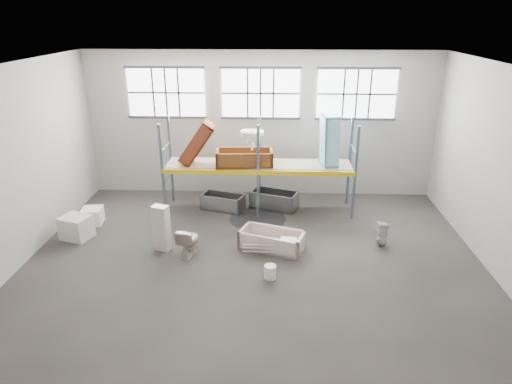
# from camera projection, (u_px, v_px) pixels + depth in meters

# --- Properties ---
(floor) EXTENTS (12.00, 10.00, 0.10)m
(floor) POSITION_uv_depth(u_px,v_px,m) (253.00, 264.00, 11.91)
(floor) COLOR #4C4540
(floor) RESTS_ON ground
(ceiling) EXTENTS (12.00, 10.00, 0.10)m
(ceiling) POSITION_uv_depth(u_px,v_px,m) (253.00, 64.00, 10.03)
(ceiling) COLOR silver
(ceiling) RESTS_ON ground
(wall_back) EXTENTS (12.00, 0.10, 5.00)m
(wall_back) POSITION_uv_depth(u_px,v_px,m) (261.00, 125.00, 15.66)
(wall_back) COLOR #A29F97
(wall_back) RESTS_ON ground
(wall_front) EXTENTS (12.00, 0.10, 5.00)m
(wall_front) POSITION_uv_depth(u_px,v_px,m) (235.00, 293.00, 6.28)
(wall_front) COLOR #A29E95
(wall_front) RESTS_ON ground
(wall_left) EXTENTS (0.10, 10.00, 5.00)m
(wall_left) POSITION_uv_depth(u_px,v_px,m) (10.00, 169.00, 11.22)
(wall_left) COLOR #B4B0A6
(wall_left) RESTS_ON ground
(wall_right) EXTENTS (0.10, 10.00, 5.00)m
(wall_right) POSITION_uv_depth(u_px,v_px,m) (508.00, 177.00, 10.72)
(wall_right) COLOR #9F9B94
(wall_right) RESTS_ON ground
(window_left) EXTENTS (2.60, 0.04, 1.60)m
(window_left) POSITION_uv_depth(u_px,v_px,m) (166.00, 93.00, 15.28)
(window_left) COLOR white
(window_left) RESTS_ON wall_back
(window_mid) EXTENTS (2.60, 0.04, 1.60)m
(window_mid) POSITION_uv_depth(u_px,v_px,m) (261.00, 93.00, 15.15)
(window_mid) COLOR white
(window_mid) RESTS_ON wall_back
(window_right) EXTENTS (2.60, 0.04, 1.60)m
(window_right) POSITION_uv_depth(u_px,v_px,m) (357.00, 94.00, 15.01)
(window_right) COLOR white
(window_right) RESTS_ON wall_back
(rack_upright_la) EXTENTS (0.08, 0.08, 3.00)m
(rack_upright_la) POSITION_uv_depth(u_px,v_px,m) (162.00, 171.00, 14.15)
(rack_upright_la) COLOR slate
(rack_upright_la) RESTS_ON floor
(rack_upright_lb) EXTENTS (0.08, 0.08, 3.00)m
(rack_upright_lb) POSITION_uv_depth(u_px,v_px,m) (171.00, 159.00, 15.27)
(rack_upright_lb) COLOR slate
(rack_upright_lb) RESTS_ON floor
(rack_upright_ma) EXTENTS (0.08, 0.08, 3.00)m
(rack_upright_ma) POSITION_uv_depth(u_px,v_px,m) (258.00, 172.00, 14.03)
(rack_upright_ma) COLOR slate
(rack_upright_ma) RESTS_ON floor
(rack_upright_mb) EXTENTS (0.08, 0.08, 3.00)m
(rack_upright_mb) POSITION_uv_depth(u_px,v_px,m) (259.00, 161.00, 15.14)
(rack_upright_mb) COLOR slate
(rack_upright_mb) RESTS_ON floor
(rack_upright_ra) EXTENTS (0.08, 0.08, 3.00)m
(rack_upright_ra) POSITION_uv_depth(u_px,v_px,m) (355.00, 174.00, 13.91)
(rack_upright_ra) COLOR slate
(rack_upright_ra) RESTS_ON floor
(rack_upright_rb) EXTENTS (0.08, 0.08, 3.00)m
(rack_upright_rb) POSITION_uv_depth(u_px,v_px,m) (349.00, 162.00, 15.02)
(rack_upright_rb) COLOR slate
(rack_upright_rb) RESTS_ON floor
(rack_beam_front) EXTENTS (6.00, 0.10, 0.14)m
(rack_beam_front) POSITION_uv_depth(u_px,v_px,m) (258.00, 172.00, 14.03)
(rack_beam_front) COLOR yellow
(rack_beam_front) RESTS_ON floor
(rack_beam_back) EXTENTS (6.00, 0.10, 0.14)m
(rack_beam_back) POSITION_uv_depth(u_px,v_px,m) (259.00, 161.00, 15.14)
(rack_beam_back) COLOR yellow
(rack_beam_back) RESTS_ON floor
(shelf_deck) EXTENTS (5.90, 1.10, 0.03)m
(shelf_deck) POSITION_uv_depth(u_px,v_px,m) (259.00, 164.00, 14.56)
(shelf_deck) COLOR gray
(shelf_deck) RESTS_ON floor
(wet_patch) EXTENTS (1.80, 1.80, 0.00)m
(wet_patch) POSITION_uv_depth(u_px,v_px,m) (258.00, 219.00, 14.40)
(wet_patch) COLOR black
(wet_patch) RESTS_ON floor
(bathtub_beige) EXTENTS (1.92, 1.34, 0.51)m
(bathtub_beige) POSITION_uv_depth(u_px,v_px,m) (272.00, 240.00, 12.51)
(bathtub_beige) COLOR beige
(bathtub_beige) RESTS_ON floor
(cistern_spare) EXTENTS (0.47, 0.27, 0.42)m
(cistern_spare) POSITION_uv_depth(u_px,v_px,m) (288.00, 245.00, 12.17)
(cistern_spare) COLOR #F1D8C8
(cistern_spare) RESTS_ON bathtub_beige
(sink_in_tub) EXTENTS (0.50, 0.50, 0.14)m
(sink_in_tub) POSITION_uv_depth(u_px,v_px,m) (269.00, 246.00, 12.41)
(sink_in_tub) COLOR beige
(sink_in_tub) RESTS_ON bathtub_beige
(toilet_beige) EXTENTS (0.62, 0.87, 0.80)m
(toilet_beige) POSITION_uv_depth(u_px,v_px,m) (189.00, 241.00, 12.16)
(toilet_beige) COLOR beige
(toilet_beige) RESTS_ON floor
(cistern_tall) EXTENTS (0.48, 0.39, 1.30)m
(cistern_tall) POSITION_uv_depth(u_px,v_px,m) (162.00, 228.00, 12.32)
(cistern_tall) COLOR beige
(cistern_tall) RESTS_ON floor
(toilet_white) EXTENTS (0.39, 0.38, 0.72)m
(toilet_white) POSITION_uv_depth(u_px,v_px,m) (382.00, 234.00, 12.63)
(toilet_white) COLOR silver
(toilet_white) RESTS_ON floor
(steel_tub_left) EXTENTS (1.51, 1.03, 0.51)m
(steel_tub_left) POSITION_uv_depth(u_px,v_px,m) (223.00, 202.00, 15.05)
(steel_tub_left) COLOR #A8A9AF
(steel_tub_left) RESTS_ON floor
(steel_tub_right) EXTENTS (1.68, 1.19, 0.56)m
(steel_tub_right) POSITION_uv_depth(u_px,v_px,m) (274.00, 199.00, 15.16)
(steel_tub_right) COLOR #92979A
(steel_tub_right) RESTS_ON floor
(rust_tub_flat) EXTENTS (1.84, 0.96, 0.50)m
(rust_tub_flat) POSITION_uv_depth(u_px,v_px,m) (244.00, 158.00, 14.36)
(rust_tub_flat) COLOR brown
(rust_tub_flat) RESTS_ON shelf_deck
(rust_tub_tilted) EXTENTS (1.21, 0.70, 1.47)m
(rust_tub_tilted) POSITION_uv_depth(u_px,v_px,m) (197.00, 143.00, 14.23)
(rust_tub_tilted) COLOR maroon
(rust_tub_tilted) RESTS_ON shelf_deck
(sink_on_shelf) EXTENTS (0.76, 0.61, 0.65)m
(sink_on_shelf) POSITION_uv_depth(u_px,v_px,m) (252.00, 149.00, 14.28)
(sink_on_shelf) COLOR white
(sink_on_shelf) RESTS_ON rust_tub_flat
(blue_tub_upright) EXTENTS (0.61, 0.82, 1.62)m
(blue_tub_upright) POSITION_uv_depth(u_px,v_px,m) (329.00, 140.00, 14.15)
(blue_tub_upright) COLOR #8DD9F8
(blue_tub_upright) RESTS_ON shelf_deck
(bucket) EXTENTS (0.37, 0.37, 0.35)m
(bucket) POSITION_uv_depth(u_px,v_px,m) (270.00, 272.00, 11.13)
(bucket) COLOR white
(bucket) RESTS_ON floor
(carton_near) EXTENTS (0.95, 0.88, 0.67)m
(carton_near) POSITION_uv_depth(u_px,v_px,m) (76.00, 227.00, 13.07)
(carton_near) COLOR silver
(carton_near) RESTS_ON floor
(carton_far) EXTENTS (0.67, 0.67, 0.50)m
(carton_far) POSITION_uv_depth(u_px,v_px,m) (92.00, 216.00, 14.02)
(carton_far) COLOR white
(carton_far) RESTS_ON floor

